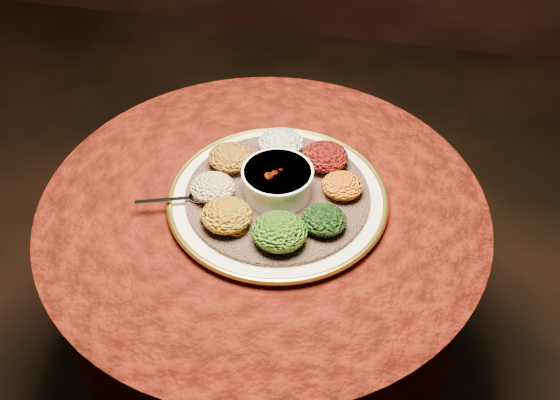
# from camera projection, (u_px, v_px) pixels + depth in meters

# --- Properties ---
(table) EXTENTS (0.96, 0.96, 0.73)m
(table) POSITION_uv_depth(u_px,v_px,m) (265.00, 257.00, 1.46)
(table) COLOR black
(table) RESTS_ON ground
(platter) EXTENTS (0.52, 0.52, 0.02)m
(platter) POSITION_uv_depth(u_px,v_px,m) (278.00, 198.00, 1.33)
(platter) COLOR silver
(platter) RESTS_ON table
(injera) EXTENTS (0.51, 0.51, 0.01)m
(injera) POSITION_uv_depth(u_px,v_px,m) (278.00, 194.00, 1.32)
(injera) COLOR brown
(injera) RESTS_ON platter
(stew_bowl) EXTENTS (0.15, 0.15, 0.06)m
(stew_bowl) POSITION_uv_depth(u_px,v_px,m) (278.00, 180.00, 1.29)
(stew_bowl) COLOR white
(stew_bowl) RESTS_ON injera
(spoon) EXTENTS (0.15, 0.06, 0.01)m
(spoon) POSITION_uv_depth(u_px,v_px,m) (194.00, 198.00, 1.30)
(spoon) COLOR silver
(spoon) RESTS_ON injera
(portion_ayib) EXTENTS (0.10, 0.10, 0.05)m
(portion_ayib) POSITION_uv_depth(u_px,v_px,m) (281.00, 143.00, 1.39)
(portion_ayib) COLOR silver
(portion_ayib) RESTS_ON injera
(portion_kitfo) EXTENTS (0.10, 0.10, 0.05)m
(portion_kitfo) POSITION_uv_depth(u_px,v_px,m) (325.00, 157.00, 1.36)
(portion_kitfo) COLOR black
(portion_kitfo) RESTS_ON injera
(portion_tikil) EXTENTS (0.09, 0.08, 0.04)m
(portion_tikil) POSITION_uv_depth(u_px,v_px,m) (342.00, 186.00, 1.30)
(portion_tikil) COLOR #BC660F
(portion_tikil) RESTS_ON injera
(portion_gomen) EXTENTS (0.09, 0.09, 0.04)m
(portion_gomen) POSITION_uv_depth(u_px,v_px,m) (324.00, 220.00, 1.23)
(portion_gomen) COLOR black
(portion_gomen) RESTS_ON injera
(portion_mixveg) EXTENTS (0.11, 0.10, 0.05)m
(portion_mixveg) POSITION_uv_depth(u_px,v_px,m) (279.00, 231.00, 1.20)
(portion_mixveg) COLOR #902C09
(portion_mixveg) RESTS_ON injera
(portion_kik) EXTENTS (0.10, 0.10, 0.05)m
(portion_kik) POSITION_uv_depth(u_px,v_px,m) (227.00, 215.00, 1.23)
(portion_kik) COLOR #9D570D
(portion_kik) RESTS_ON injera
(portion_timatim) EXTENTS (0.09, 0.09, 0.05)m
(portion_timatim) POSITION_uv_depth(u_px,v_px,m) (213.00, 188.00, 1.29)
(portion_timatim) COLOR #710706
(portion_timatim) RESTS_ON injera
(portion_shiro) EXTENTS (0.10, 0.09, 0.05)m
(portion_shiro) POSITION_uv_depth(u_px,v_px,m) (230.00, 158.00, 1.36)
(portion_shiro) COLOR #944D11
(portion_shiro) RESTS_ON injera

